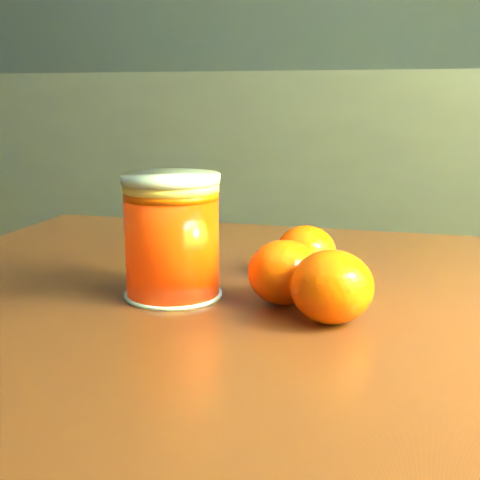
% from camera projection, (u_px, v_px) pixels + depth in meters
% --- Properties ---
extents(kitchen_counter, '(3.15, 0.60, 0.90)m').
position_uv_depth(kitchen_counter, '(163.00, 227.00, 2.04)').
color(kitchen_counter, '#515056').
rests_on(kitchen_counter, ground).
extents(table, '(0.96, 0.71, 0.68)m').
position_uv_depth(table, '(350.00, 402.00, 0.58)').
color(table, '#5E2C17').
rests_on(table, ground).
extents(juice_glass, '(0.08, 0.08, 0.11)m').
position_uv_depth(juice_glass, '(172.00, 237.00, 0.58)').
color(juice_glass, '#FF3105').
rests_on(juice_glass, table).
extents(orange_front, '(0.08, 0.08, 0.05)m').
position_uv_depth(orange_front, '(285.00, 272.00, 0.56)').
color(orange_front, '#FF5205').
rests_on(orange_front, table).
extents(orange_back, '(0.07, 0.07, 0.05)m').
position_uv_depth(orange_back, '(306.00, 252.00, 0.64)').
color(orange_back, '#FF5205').
rests_on(orange_back, table).
extents(orange_extra, '(0.08, 0.08, 0.06)m').
position_uv_depth(orange_extra, '(332.00, 287.00, 0.52)').
color(orange_extra, '#FF5205').
rests_on(orange_extra, table).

